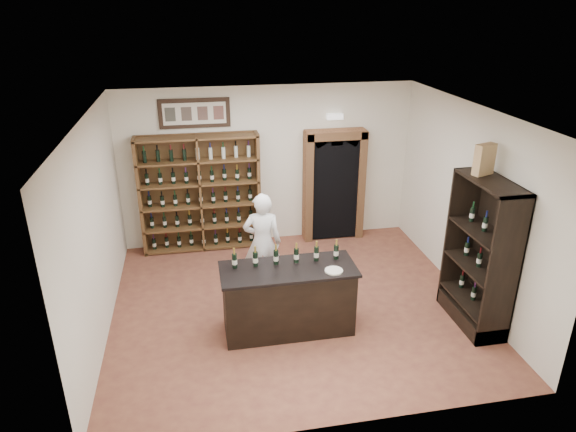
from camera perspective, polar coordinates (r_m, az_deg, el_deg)
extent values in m
plane|color=brown|center=(8.14, 0.62, -9.84)|extent=(5.50, 5.50, 0.00)
plane|color=white|center=(6.98, 0.73, 11.33)|extent=(5.50, 5.50, 0.00)
cube|color=silver|center=(9.74, -2.23, 5.61)|extent=(5.50, 0.04, 3.00)
cube|color=silver|center=(7.44, -20.60, -1.61)|extent=(0.04, 5.00, 3.00)
cube|color=silver|center=(8.38, 19.45, 1.30)|extent=(0.04, 5.00, 3.00)
cube|color=brown|center=(9.75, -9.75, 2.81)|extent=(2.20, 0.02, 2.20)
cube|color=brown|center=(9.63, -16.08, 1.97)|extent=(0.06, 0.38, 2.20)
cube|color=brown|center=(9.65, -3.36, 2.89)|extent=(0.06, 0.38, 2.20)
cube|color=brown|center=(9.58, -9.72, 2.44)|extent=(0.04, 0.38, 2.20)
cube|color=brown|center=(10.00, -9.31, -3.25)|extent=(2.18, 0.38, 0.04)
cube|color=brown|center=(9.82, -9.47, -1.03)|extent=(2.18, 0.38, 0.04)
cube|color=brown|center=(9.65, -9.63, 1.27)|extent=(2.18, 0.38, 0.03)
cube|color=brown|center=(9.51, -9.80, 3.64)|extent=(2.18, 0.38, 0.04)
cube|color=brown|center=(9.38, -9.97, 6.08)|extent=(2.18, 0.38, 0.04)
cube|color=brown|center=(9.27, -10.15, 8.59)|extent=(2.18, 0.38, 0.04)
cube|color=black|center=(9.36, -10.35, 11.17)|extent=(1.25, 0.04, 0.52)
cube|color=black|center=(9.98, 5.08, 3.27)|extent=(0.97, 0.29, 2.05)
cube|color=#A76D40|center=(9.84, 2.22, 3.16)|extent=(0.14, 0.35, 2.15)
cube|color=#A76D40|center=(10.10, 7.93, 3.50)|extent=(0.14, 0.35, 2.15)
cube|color=#A76D40|center=(9.66, 5.32, 9.01)|extent=(1.15, 0.35, 0.16)
cube|color=white|center=(9.69, 5.22, 10.94)|extent=(0.30, 0.10, 0.10)
cube|color=black|center=(7.35, 0.02, -9.41)|extent=(1.80, 0.70, 0.94)
cube|color=black|center=(7.09, 0.02, -5.93)|extent=(1.88, 0.78, 0.04)
cylinder|color=black|center=(7.08, -5.96, -4.98)|extent=(0.07, 0.07, 0.21)
cylinder|color=beige|center=(7.09, -5.96, -5.09)|extent=(0.07, 0.07, 0.07)
cylinder|color=#AC8B2D|center=(7.01, -6.01, -3.90)|extent=(0.03, 0.03, 0.09)
cylinder|color=black|center=(7.10, -3.64, -4.80)|extent=(0.07, 0.07, 0.21)
cylinder|color=beige|center=(7.11, -3.64, -4.90)|extent=(0.07, 0.07, 0.07)
cylinder|color=#AC8B2D|center=(7.03, -3.67, -3.72)|extent=(0.03, 0.03, 0.09)
cylinder|color=black|center=(7.14, -1.34, -4.60)|extent=(0.07, 0.07, 0.21)
cylinder|color=beige|center=(7.14, -1.34, -4.71)|extent=(0.07, 0.07, 0.07)
cylinder|color=#AC8B2D|center=(7.07, -1.35, -3.53)|extent=(0.03, 0.03, 0.09)
cylinder|color=black|center=(7.18, 0.93, -4.41)|extent=(0.07, 0.07, 0.21)
cylinder|color=beige|center=(7.19, 0.93, -4.51)|extent=(0.07, 0.07, 0.07)
cylinder|color=#AC8B2D|center=(7.12, 0.94, -3.34)|extent=(0.03, 0.03, 0.09)
cylinder|color=black|center=(7.24, 3.17, -4.21)|extent=(0.07, 0.07, 0.21)
cylinder|color=beige|center=(7.25, 3.17, -4.31)|extent=(0.07, 0.07, 0.07)
cylinder|color=#AC8B2D|center=(7.17, 3.20, -3.14)|extent=(0.03, 0.03, 0.09)
cylinder|color=black|center=(7.31, 5.37, -4.00)|extent=(0.07, 0.07, 0.21)
cylinder|color=beige|center=(7.32, 5.37, -4.11)|extent=(0.07, 0.07, 0.07)
cylinder|color=#AC8B2D|center=(7.24, 5.41, -2.95)|extent=(0.03, 0.03, 0.09)
cube|color=black|center=(7.82, 22.02, -3.86)|extent=(0.02, 1.20, 2.20)
cube|color=black|center=(7.28, 22.83, -6.04)|extent=(0.48, 0.04, 2.20)
cube|color=black|center=(8.15, 18.57, -2.25)|extent=(0.48, 0.04, 2.20)
cube|color=black|center=(7.31, 21.74, 3.54)|extent=(0.48, 1.20, 0.04)
cube|color=black|center=(8.18, 19.61, -10.18)|extent=(0.48, 1.20, 0.24)
cube|color=black|center=(8.06, 19.83, -8.80)|extent=(0.48, 1.16, 0.03)
cube|color=black|center=(7.79, 20.37, -5.35)|extent=(0.48, 1.16, 0.03)
cube|color=black|center=(7.56, 20.94, -1.67)|extent=(0.48, 1.16, 0.03)
imported|color=white|center=(8.17, -2.86, -2.99)|extent=(0.67, 0.50, 1.67)
cylinder|color=beige|center=(7.02, 5.12, -6.08)|extent=(0.25, 0.25, 0.02)
cube|color=tan|center=(7.44, 20.98, 5.89)|extent=(0.33, 0.22, 0.43)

